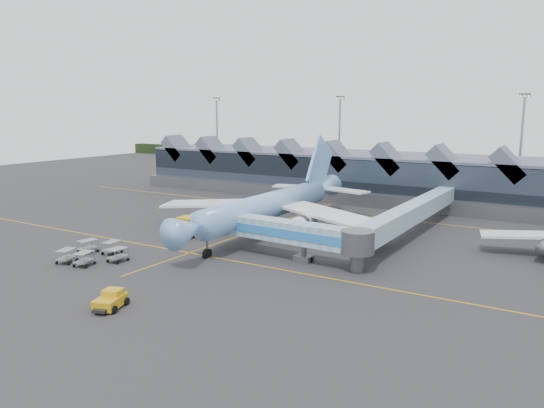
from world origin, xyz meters
The scene contains 10 objects.
ground centered at (0.00, 0.00, 0.00)m, with size 260.00×260.00×0.00m, color #252528.
taxi_stripes centered at (0.00, 10.00, 0.01)m, with size 120.00×60.00×0.01m.
tree_line_far centered at (0.00, 110.00, 2.00)m, with size 260.00×4.00×4.00m, color black.
terminal centered at (-5.07, 47.35, 4.88)m, with size 90.00×22.25×12.52m.
light_masts centered at (21.00, 62.80, 12.49)m, with size 132.40×42.56×22.45m.
main_airliner centered at (2.97, 8.45, 4.34)m, with size 39.96×45.88×14.76m.
jet_bridge centered at (13.90, -3.53, 3.42)m, with size 23.15×4.47×5.02m.
fuel_truck centered at (-5.94, 2.57, 1.95)m, with size 3.17×10.39×3.47m.
pushback_tug centered at (6.57, -27.28, 0.76)m, with size 3.26×4.21×1.70m.
baggage_carts centered at (-8.37, -16.69, 0.96)m, with size 8.49×8.50×1.71m.
Camera 1 is at (45.22, -60.34, 18.80)m, focal length 35.00 mm.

